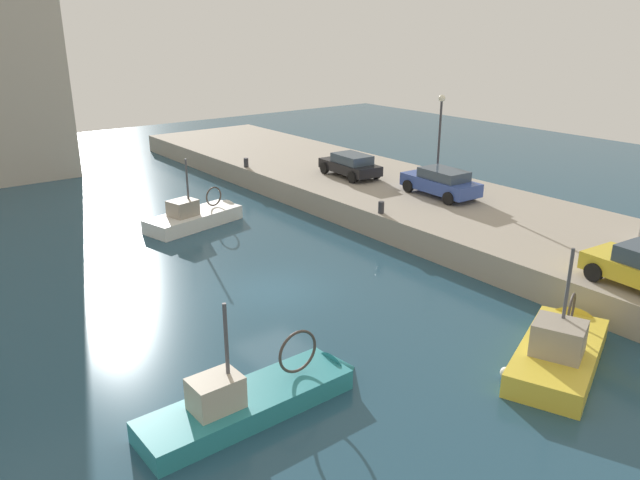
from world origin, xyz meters
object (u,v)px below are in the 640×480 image
Objects in this scene: fishing_boat_yellow at (560,356)px; parked_car_black at (350,165)px; fishing_boat_teal at (261,405)px; parked_car_blue at (441,182)px; fishing_boat_white at (200,222)px; mooring_bollard_mid at (246,163)px; quay_streetlamp at (440,126)px; mooring_bollard_south at (381,207)px.

fishing_boat_yellow is 1.50× the size of parked_car_black.
fishing_boat_yellow is at bearing -21.89° from fishing_boat_teal.
fishing_boat_white is at bearing 146.90° from parked_car_blue.
fishing_boat_teal reaches higher than parked_car_black.
mooring_bollard_mid is 12.06m from quay_streetlamp.
fishing_boat_teal is 1.12× the size of fishing_boat_white.
parked_car_blue is 12.45m from mooring_bollard_mid.
fishing_boat_yellow is 1.41× the size of parked_car_blue.
fishing_boat_teal is 1.36× the size of quay_streetlamp.
fishing_boat_white reaches higher than mooring_bollard_mid.
fishing_boat_teal is at bearing -152.39° from parked_car_blue.
fishing_boat_teal is at bearing -111.53° from fishing_boat_white.
quay_streetlamp is (5.65, 1.77, 2.98)m from mooring_bollard_south.
parked_car_blue is 3.15m from quay_streetlamp.
fishing_boat_white reaches higher than parked_car_blue.
quay_streetlamp is (17.33, 9.81, 4.35)m from fishing_boat_teal.
parked_car_blue is at bearing 4.72° from mooring_bollard_south.
quay_streetlamp reaches higher than parked_car_blue.
fishing_boat_teal reaches higher than mooring_bollard_mid.
parked_car_blue reaches higher than mooring_bollard_mid.
quay_streetlamp is at bearing 55.95° from fishing_boat_yellow.
mooring_bollard_south is at bearing -175.28° from parked_car_blue.
mooring_bollard_mid is at bearing 118.90° from quay_streetlamp.
fishing_boat_yellow is at bearing -124.05° from quay_streetlamp.
fishing_boat_yellow reaches higher than parked_car_blue.
fishing_boat_white is (5.93, 15.03, -0.00)m from fishing_boat_teal.
fishing_boat_yellow is 10.98× the size of mooring_bollard_mid.
parked_car_blue is (0.93, -5.96, 0.05)m from parked_car_black.
mooring_bollard_south is 12.00m from mooring_bollard_mid.
fishing_boat_yellow reaches higher than fishing_boat_teal.
fishing_boat_white is 7.75m from mooring_bollard_mid.
fishing_boat_yellow reaches higher than parked_car_black.
mooring_bollard_south is at bearing -50.55° from fishing_boat_white.
quay_streetlamp is (11.40, -5.22, 4.35)m from fishing_boat_white.
parked_car_black is 0.94× the size of parked_car_blue.
quay_streetlamp is (5.65, -10.23, 2.98)m from mooring_bollard_mid.
mooring_bollard_south is at bearing 74.05° from fishing_boat_yellow.
quay_streetlamp reaches higher than fishing_boat_white.
quay_streetlamp is at bearing 29.53° from fishing_boat_teal.
mooring_bollard_south is 0.11× the size of quay_streetlamp.
parked_car_blue is 4.44m from mooring_bollard_south.
fishing_boat_teal is at bearing 158.11° from fishing_boat_yellow.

